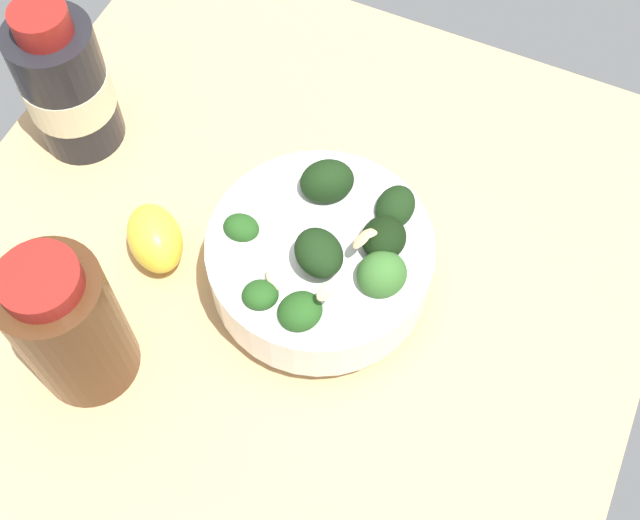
{
  "coord_description": "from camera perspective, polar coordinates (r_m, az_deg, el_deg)",
  "views": [
    {
      "loc": [
        -28.88,
        -15.44,
        59.81
      ],
      "look_at": [
        -1.1,
        -2.92,
        4.0
      ],
      "focal_mm": 46.72,
      "sensor_mm": 36.0,
      "label": 1
    }
  ],
  "objects": [
    {
      "name": "bottle_short",
      "position": [
        0.61,
        -16.84,
        -4.29
      ],
      "size": [
        7.45,
        7.45,
        14.32
      ],
      "color": "#472814",
      "rests_on": "ground_plane"
    },
    {
      "name": "bowl_of_broccoli",
      "position": [
        0.63,
        0.16,
        0.11
      ],
      "size": [
        17.13,
        17.13,
        9.9
      ],
      "color": "white",
      "rests_on": "ground_plane"
    },
    {
      "name": "bottle_tall",
      "position": [
        0.73,
        -17.02,
        11.43
      ],
      "size": [
        7.34,
        7.34,
        14.68
      ],
      "color": "black",
      "rests_on": "ground_plane"
    },
    {
      "name": "ground_plane",
      "position": [
        0.7,
        -1.82,
        -0.6
      ],
      "size": [
        57.6,
        57.6,
        3.11
      ],
      "primitive_type": "cube",
      "color": "tan"
    },
    {
      "name": "lemon_wedge",
      "position": [
        0.68,
        -11.24,
        1.47
      ],
      "size": [
        7.26,
        7.32,
        4.74
      ],
      "primitive_type": "ellipsoid",
      "rotation": [
        0.0,
        0.0,
        3.95
      ],
      "color": "yellow",
      "rests_on": "ground_plane"
    }
  ]
}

